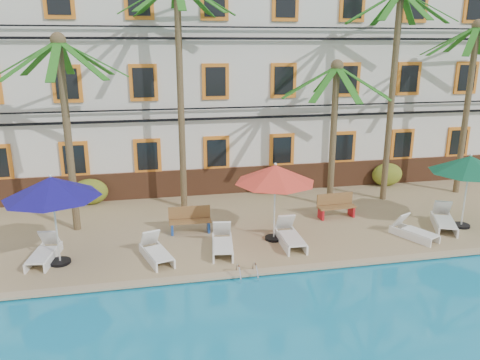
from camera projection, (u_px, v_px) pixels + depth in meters
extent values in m
plane|color=#384C23|center=(297.00, 263.00, 15.01)|extent=(100.00, 100.00, 0.00)
cube|color=tan|center=(259.00, 208.00, 19.69)|extent=(30.00, 12.00, 0.25)
cube|color=tan|center=(306.00, 268.00, 14.09)|extent=(30.00, 0.35, 0.06)
cube|color=silver|center=(236.00, 77.00, 22.97)|extent=(25.00, 6.00, 10.00)
cube|color=brown|center=(249.00, 179.00, 21.31)|extent=(25.00, 0.12, 1.20)
cube|color=orange|center=(75.00, 159.00, 19.52)|extent=(1.15, 0.10, 1.50)
cube|color=black|center=(74.00, 159.00, 19.47)|extent=(0.85, 0.04, 1.20)
cube|color=orange|center=(148.00, 156.00, 20.10)|extent=(1.15, 0.10, 1.50)
cube|color=black|center=(148.00, 156.00, 20.05)|extent=(0.85, 0.04, 1.20)
cube|color=orange|center=(217.00, 153.00, 20.67)|extent=(1.15, 0.10, 1.50)
cube|color=black|center=(217.00, 153.00, 20.63)|extent=(0.85, 0.04, 1.20)
cube|color=orange|center=(282.00, 150.00, 21.25)|extent=(1.15, 0.10, 1.50)
cube|color=black|center=(282.00, 150.00, 21.20)|extent=(0.85, 0.04, 1.20)
cube|color=orange|center=(343.00, 147.00, 21.83)|extent=(1.15, 0.10, 1.50)
cube|color=black|center=(344.00, 147.00, 21.78)|extent=(0.85, 0.04, 1.20)
cube|color=orange|center=(402.00, 145.00, 22.40)|extent=(1.15, 0.10, 1.50)
cube|color=black|center=(403.00, 145.00, 22.36)|extent=(0.85, 0.04, 1.20)
cube|color=orange|center=(458.00, 142.00, 22.98)|extent=(1.15, 0.10, 1.50)
cube|color=black|center=(458.00, 142.00, 22.93)|extent=(0.85, 0.04, 1.20)
cube|color=orange|center=(67.00, 84.00, 18.66)|extent=(1.15, 0.10, 1.50)
cube|color=black|center=(67.00, 84.00, 18.62)|extent=(0.85, 0.04, 1.20)
cube|color=orange|center=(143.00, 83.00, 19.24)|extent=(1.15, 0.10, 1.50)
cube|color=black|center=(143.00, 83.00, 19.19)|extent=(0.85, 0.04, 1.20)
cube|color=orange|center=(216.00, 82.00, 19.82)|extent=(1.15, 0.10, 1.50)
cube|color=black|center=(216.00, 82.00, 19.77)|extent=(0.85, 0.04, 1.20)
cube|color=orange|center=(283.00, 81.00, 20.39)|extent=(1.15, 0.10, 1.50)
cube|color=black|center=(284.00, 81.00, 20.34)|extent=(0.85, 0.04, 1.20)
cube|color=orange|center=(348.00, 80.00, 20.97)|extent=(1.15, 0.10, 1.50)
cube|color=black|center=(348.00, 80.00, 20.92)|extent=(0.85, 0.04, 1.20)
cube|color=orange|center=(408.00, 79.00, 21.54)|extent=(1.15, 0.10, 1.50)
cube|color=black|center=(409.00, 79.00, 21.50)|extent=(0.85, 0.04, 1.20)
cube|color=orange|center=(466.00, 78.00, 22.12)|extent=(1.15, 0.10, 1.50)
cube|color=black|center=(467.00, 78.00, 22.07)|extent=(0.85, 0.04, 1.20)
cube|color=orange|center=(139.00, 0.00, 18.35)|extent=(1.15, 0.10, 1.50)
cube|color=black|center=(139.00, 0.00, 18.31)|extent=(0.85, 0.04, 1.20)
cube|color=orange|center=(214.00, 1.00, 18.93)|extent=(1.15, 0.10, 1.50)
cube|color=black|center=(215.00, 1.00, 18.88)|extent=(0.85, 0.04, 1.20)
cube|color=orange|center=(285.00, 2.00, 19.51)|extent=(1.15, 0.10, 1.50)
cube|color=black|center=(286.00, 2.00, 19.46)|extent=(0.85, 0.04, 1.20)
cube|color=orange|center=(352.00, 4.00, 20.08)|extent=(1.15, 0.10, 1.50)
cube|color=black|center=(353.00, 4.00, 20.03)|extent=(0.85, 0.04, 1.20)
cube|color=orange|center=(416.00, 5.00, 20.66)|extent=(1.15, 0.10, 1.50)
cube|color=black|center=(416.00, 5.00, 20.61)|extent=(0.85, 0.04, 1.20)
cube|color=orange|center=(476.00, 6.00, 21.23)|extent=(1.15, 0.10, 1.50)
cube|color=black|center=(476.00, 6.00, 21.19)|extent=(0.85, 0.04, 1.20)
cube|color=black|center=(251.00, 117.00, 20.39)|extent=(25.00, 0.08, 0.10)
cube|color=black|center=(251.00, 107.00, 20.27)|extent=(25.00, 0.08, 0.06)
cube|color=black|center=(251.00, 39.00, 19.48)|extent=(25.00, 0.08, 0.10)
cube|color=black|center=(251.00, 27.00, 19.35)|extent=(25.00, 0.08, 0.06)
cylinder|color=brown|center=(68.00, 140.00, 16.20)|extent=(0.26, 0.26, 6.65)
sphere|color=brown|center=(58.00, 40.00, 15.28)|extent=(0.50, 0.50, 0.50)
cube|color=#1E6317|center=(65.00, 58.00, 16.48)|extent=(0.28, 2.20, 1.24)
cube|color=#1E6317|center=(40.00, 58.00, 16.03)|extent=(1.76, 1.76, 1.24)
cube|color=#1E6317|center=(25.00, 59.00, 15.24)|extent=(2.20, 0.28, 1.24)
cube|color=#1E6317|center=(30.00, 60.00, 14.57)|extent=(1.76, 1.76, 1.24)
cube|color=#1E6317|center=(54.00, 60.00, 14.42)|extent=(0.28, 2.20, 1.24)
cube|color=#1E6317|center=(82.00, 59.00, 14.87)|extent=(1.76, 1.76, 1.24)
cube|color=#1E6317|center=(94.00, 59.00, 15.66)|extent=(2.20, 0.28, 1.24)
cube|color=#1E6317|center=(87.00, 58.00, 16.32)|extent=(1.76, 1.76, 1.24)
cylinder|color=brown|center=(181.00, 101.00, 18.25)|extent=(0.26, 0.26, 8.78)
cube|color=#1E6317|center=(175.00, 0.00, 18.23)|extent=(0.28, 2.20, 1.24)
cube|color=#1E6317|center=(196.00, 0.00, 18.08)|extent=(1.76, 1.76, 1.24)
cylinder|color=brown|center=(333.00, 138.00, 18.90)|extent=(0.26, 0.26, 5.71)
sphere|color=brown|center=(337.00, 66.00, 18.11)|extent=(0.50, 0.50, 0.50)
cube|color=#1E6317|center=(326.00, 80.00, 19.31)|extent=(0.28, 2.20, 1.24)
cube|color=#1E6317|center=(311.00, 81.00, 18.86)|extent=(1.76, 1.76, 1.24)
cube|color=#1E6317|center=(310.00, 82.00, 18.07)|extent=(2.20, 0.28, 1.24)
cube|color=#1E6317|center=(325.00, 84.00, 17.40)|extent=(1.76, 1.76, 1.24)
cube|color=#1E6317|center=(348.00, 84.00, 17.25)|extent=(0.28, 2.20, 1.24)
cube|color=#1E6317|center=(363.00, 83.00, 17.70)|extent=(1.76, 1.76, 1.24)
cube|color=#1E6317|center=(362.00, 81.00, 18.49)|extent=(2.20, 0.28, 1.24)
cube|color=#1E6317|center=(347.00, 80.00, 19.15)|extent=(1.76, 1.76, 1.24)
cylinder|color=brown|center=(391.00, 101.00, 19.33)|extent=(0.26, 0.26, 8.54)
cube|color=#1E6317|center=(386.00, 9.00, 19.34)|extent=(0.28, 2.20, 1.24)
cube|color=#1E6317|center=(372.00, 8.00, 18.89)|extent=(1.76, 1.76, 1.24)
cube|color=#1E6317|center=(374.00, 6.00, 18.10)|extent=(2.20, 0.28, 1.24)
cube|color=#1E6317|center=(392.00, 5.00, 17.43)|extent=(1.76, 1.76, 1.24)
cube|color=#1E6317|center=(415.00, 4.00, 17.28)|extent=(0.28, 2.20, 1.24)
cube|color=#1E6317|center=(429.00, 5.00, 17.73)|extent=(1.76, 1.76, 1.24)
cube|color=#1E6317|center=(425.00, 7.00, 18.52)|extent=(2.20, 0.28, 1.24)
cube|color=#1E6317|center=(407.00, 8.00, 19.19)|extent=(1.76, 1.76, 1.24)
cylinder|color=brown|center=(466.00, 113.00, 20.47)|extent=(0.26, 0.26, 7.28)
sphere|color=brown|center=(478.00, 25.00, 19.46)|extent=(0.50, 0.50, 0.50)
cube|color=#1E6317|center=(459.00, 41.00, 20.66)|extent=(0.28, 2.20, 1.24)
cube|color=#1E6317|center=(448.00, 41.00, 20.21)|extent=(1.76, 1.76, 1.24)
cube|color=#1E6317|center=(453.00, 40.00, 19.42)|extent=(2.20, 0.28, 1.24)
cube|color=#1E6317|center=(472.00, 40.00, 18.75)|extent=(1.76, 1.76, 1.24)
cube|color=#1E6317|center=(480.00, 41.00, 20.50)|extent=(1.76, 1.76, 1.24)
ellipsoid|color=#26631C|center=(90.00, 192.00, 19.67)|extent=(1.50, 0.90, 1.10)
ellipsoid|color=#26631C|center=(271.00, 181.00, 21.18)|extent=(1.50, 0.90, 1.10)
ellipsoid|color=#26631C|center=(387.00, 175.00, 22.28)|extent=(1.50, 0.90, 1.10)
cylinder|color=black|center=(60.00, 262.00, 14.42)|extent=(0.64, 0.64, 0.09)
cylinder|color=silver|center=(56.00, 222.00, 14.06)|extent=(0.06, 0.06, 2.75)
cone|color=navy|center=(52.00, 187.00, 13.75)|extent=(2.86, 2.86, 0.63)
sphere|color=silver|center=(50.00, 176.00, 13.66)|extent=(0.10, 0.10, 0.10)
cylinder|color=black|center=(274.00, 238.00, 16.21)|extent=(0.61, 0.61, 0.09)
cylinder|color=silver|center=(275.00, 203.00, 15.86)|extent=(0.06, 0.06, 2.63)
cone|color=red|center=(275.00, 174.00, 15.57)|extent=(2.74, 2.74, 0.60)
sphere|color=silver|center=(275.00, 164.00, 15.48)|extent=(0.10, 0.10, 0.10)
cylinder|color=black|center=(461.00, 225.00, 17.34)|extent=(0.62, 0.62, 0.09)
cylinder|color=silver|center=(466.00, 192.00, 16.98)|extent=(0.06, 0.06, 2.67)
cone|color=#0D5337|center=(470.00, 164.00, 16.69)|extent=(2.78, 2.78, 0.61)
sphere|color=silver|center=(471.00, 155.00, 16.60)|extent=(0.10, 0.10, 0.10)
cube|color=white|center=(41.00, 255.00, 14.28)|extent=(0.73, 1.30, 0.06)
cube|color=white|center=(49.00, 238.00, 15.04)|extent=(0.63, 0.53, 0.62)
cube|color=white|center=(35.00, 257.00, 14.54)|extent=(0.29, 1.75, 0.29)
cube|color=white|center=(54.00, 256.00, 14.57)|extent=(0.29, 1.75, 0.29)
cube|color=white|center=(159.00, 254.00, 14.39)|extent=(0.89, 1.33, 0.06)
cube|color=white|center=(150.00, 238.00, 15.05)|extent=(0.67, 0.59, 0.61)
cube|color=white|center=(148.00, 257.00, 14.51)|extent=(0.55, 1.68, 0.28)
cube|color=white|center=(165.00, 254.00, 14.77)|extent=(0.55, 1.68, 0.28)
cube|color=white|center=(223.00, 245.00, 14.95)|extent=(0.77, 1.36, 0.06)
cube|color=white|center=(222.00, 228.00, 15.74)|extent=(0.65, 0.55, 0.64)
cube|color=white|center=(213.00, 247.00, 15.22)|extent=(0.31, 1.82, 0.30)
cube|color=white|center=(232.00, 247.00, 15.25)|extent=(0.31, 1.82, 0.30)
cube|color=white|center=(292.00, 238.00, 15.48)|extent=(0.63, 1.33, 0.06)
cube|color=white|center=(285.00, 222.00, 16.28)|extent=(0.62, 0.50, 0.66)
cube|color=white|center=(281.00, 241.00, 15.72)|extent=(0.10, 1.88, 0.30)
cube|color=white|center=(299.00, 239.00, 15.82)|extent=(0.10, 1.88, 0.30)
cube|color=white|center=(420.00, 232.00, 16.07)|extent=(0.98, 1.28, 0.05)
cube|color=white|center=(401.00, 220.00, 16.64)|extent=(0.67, 0.62, 0.58)
cube|color=white|center=(409.00, 236.00, 16.13)|extent=(0.75, 1.52, 0.27)
cube|color=white|center=(418.00, 233.00, 16.44)|extent=(0.75, 1.52, 0.27)
cube|color=white|center=(445.00, 222.00, 16.90)|extent=(1.12, 1.47, 0.06)
cube|color=white|center=(442.00, 208.00, 17.70)|extent=(0.77, 0.71, 0.67)
cube|color=white|center=(435.00, 223.00, 17.26)|extent=(0.86, 1.75, 0.31)
cube|color=white|center=(453.00, 225.00, 17.12)|extent=(0.86, 1.75, 0.31)
cube|color=olive|center=(190.00, 221.00, 16.69)|extent=(1.51, 0.49, 0.06)
cube|color=olive|center=(189.00, 212.00, 16.82)|extent=(1.50, 0.10, 0.45)
cube|color=navy|center=(172.00, 228.00, 16.64)|extent=(0.09, 0.45, 0.40)
cube|color=navy|center=(208.00, 226.00, 16.86)|extent=(0.09, 0.45, 0.40)
cube|color=olive|center=(337.00, 207.00, 18.17)|extent=(1.52, 0.54, 0.06)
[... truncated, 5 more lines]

